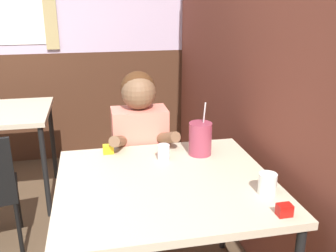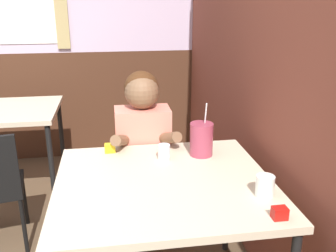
{
  "view_description": "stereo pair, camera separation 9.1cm",
  "coord_description": "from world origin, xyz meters",
  "px_view_note": "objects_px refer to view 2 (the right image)",
  "views": [
    {
      "loc": [
        0.42,
        -1.21,
        1.61
      ],
      "look_at": [
        0.79,
        0.57,
        0.99
      ],
      "focal_mm": 40.0,
      "sensor_mm": 36.0,
      "label": 1
    },
    {
      "loc": [
        0.51,
        -1.23,
        1.61
      ],
      "look_at": [
        0.79,
        0.57,
        0.99
      ],
      "focal_mm": 40.0,
      "sensor_mm": 36.0,
      "label": 2
    }
  ],
  "objects_px": {
    "person_seated": "(143,158)",
    "cocktail_pitcher": "(201,139)",
    "main_table": "(164,192)",
    "background_table": "(7,119)"
  },
  "relations": [
    {
      "from": "person_seated",
      "to": "cocktail_pitcher",
      "type": "bearing_deg",
      "value": -46.65
    },
    {
      "from": "main_table",
      "to": "cocktail_pitcher",
      "type": "xyz_separation_m",
      "value": [
        0.25,
        0.28,
        0.16
      ]
    },
    {
      "from": "background_table",
      "to": "cocktail_pitcher",
      "type": "relative_size",
      "value": 2.66
    },
    {
      "from": "cocktail_pitcher",
      "to": "person_seated",
      "type": "bearing_deg",
      "value": 133.35
    },
    {
      "from": "cocktail_pitcher",
      "to": "background_table",
      "type": "bearing_deg",
      "value": 139.46
    },
    {
      "from": "background_table",
      "to": "person_seated",
      "type": "relative_size",
      "value": 0.68
    },
    {
      "from": "person_seated",
      "to": "cocktail_pitcher",
      "type": "xyz_separation_m",
      "value": [
        0.3,
        -0.32,
        0.23
      ]
    },
    {
      "from": "main_table",
      "to": "background_table",
      "type": "bearing_deg",
      "value": 127.26
    },
    {
      "from": "main_table",
      "to": "person_seated",
      "type": "distance_m",
      "value": 0.6
    },
    {
      "from": "main_table",
      "to": "person_seated",
      "type": "height_order",
      "value": "person_seated"
    }
  ]
}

